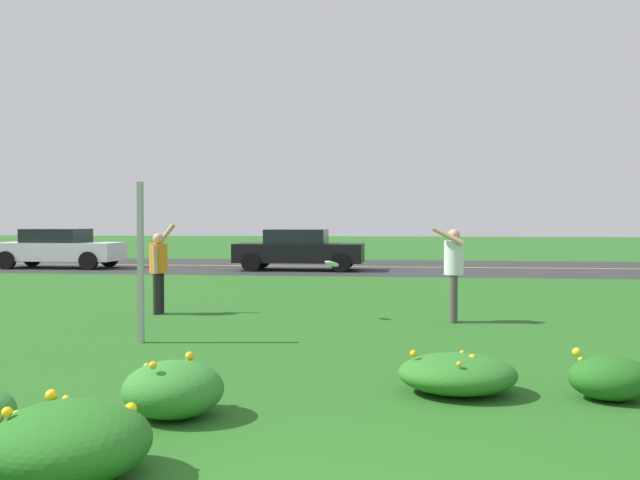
{
  "coord_description": "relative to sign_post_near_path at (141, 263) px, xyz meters",
  "views": [
    {
      "loc": [
        0.97,
        -3.27,
        1.81
      ],
      "look_at": [
        -0.54,
        8.93,
        1.45
      ],
      "focal_mm": 40.08,
      "sensor_mm": 36.0,
      "label": 1
    }
  ],
  "objects": [
    {
      "name": "person_catcher_white_shirt",
      "position": [
        4.66,
        2.66,
        -0.19
      ],
      "size": [
        0.55,
        0.5,
        1.69
      ],
      "color": "silver",
      "rests_on": "ground"
    },
    {
      "name": "frisbee_white",
      "position": [
        2.5,
        2.79,
        -0.17
      ],
      "size": [
        0.27,
        0.25,
        0.16
      ],
      "color": "white"
    },
    {
      "name": "daylily_clump_mid_left",
      "position": [
        1.56,
        -5.36,
        -0.9
      ],
      "size": [
        1.12,
        1.11,
        0.55
      ],
      "color": "#23661E",
      "rests_on": "ground"
    },
    {
      "name": "sign_post_near_path",
      "position": [
        0.0,
        0.0,
        0.0
      ],
      "size": [
        0.07,
        0.1,
        2.35
      ],
      "color": "#93969B",
      "rests_on": "ground"
    },
    {
      "name": "car_black_center_left",
      "position": [
        0.04,
        14.93,
        -0.43
      ],
      "size": [
        4.5,
        2.0,
        1.45
      ],
      "color": "black",
      "rests_on": "ground"
    },
    {
      "name": "person_thrower_orange_shirt",
      "position": [
        -0.84,
        3.09,
        -0.25
      ],
      "size": [
        0.45,
        0.5,
        1.74
      ],
      "color": "orange",
      "rests_on": "ground"
    },
    {
      "name": "daylily_clump_mid_right",
      "position": [
        5.88,
        -2.61,
        -0.95
      ],
      "size": [
        0.82,
        0.67,
        0.5
      ],
      "color": "#23661E",
      "rests_on": "ground"
    },
    {
      "name": "ground_plane",
      "position": [
        2.9,
        5.13,
        -1.17
      ],
      "size": [
        120.0,
        120.0,
        0.0
      ],
      "primitive_type": "plane",
      "color": "#26601E"
    },
    {
      "name": "car_white_leftmost",
      "position": [
        -8.93,
        14.93,
        -0.43
      ],
      "size": [
        4.5,
        2.0,
        1.45
      ],
      "color": "silver",
      "rests_on": "ground"
    },
    {
      "name": "highway_center_stripe",
      "position": [
        2.9,
        16.98,
        -1.17
      ],
      "size": [
        120.0,
        0.16,
        0.0
      ],
      "primitive_type": "cube",
      "color": "yellow",
      "rests_on": "ground"
    },
    {
      "name": "highway_strip",
      "position": [
        2.9,
        16.98,
        -1.17
      ],
      "size": [
        120.0,
        9.12,
        0.01
      ],
      "primitive_type": "cube",
      "color": "#2D2D30",
      "rests_on": "ground"
    },
    {
      "name": "daylily_clump_mid_center",
      "position": [
        1.75,
        -3.74,
        -0.92
      ],
      "size": [
        0.92,
        0.9,
        0.57
      ],
      "color": "#337F2D",
      "rests_on": "ground"
    },
    {
      "name": "daylily_clump_near_camera",
      "position": [
        4.38,
        -2.52,
        -0.97
      ],
      "size": [
        1.23,
        1.06,
        0.45
      ],
      "color": "#2D7526",
      "rests_on": "ground"
    }
  ]
}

